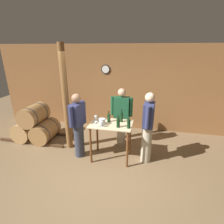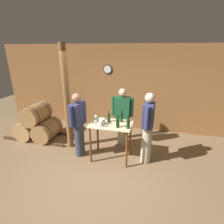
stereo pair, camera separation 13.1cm
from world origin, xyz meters
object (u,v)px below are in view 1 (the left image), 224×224
(wine_bottle_center, at_px, (121,117))
(person_visitor_with_scarf, at_px, (78,125))
(wine_glass_near_right, at_px, (101,123))
(wine_glass_near_left, at_px, (96,117))
(wine_bottle_right, at_px, (129,124))
(wine_bottle_left, at_px, (118,123))
(ice_bucket, at_px, (102,121))
(person_host, at_px, (121,116))
(wine_bottle_far_left, at_px, (109,118))
(wooden_post, at_px, (66,100))
(wine_glass_near_center, at_px, (96,123))
(person_visitor_bearded, at_px, (148,127))

(wine_bottle_center, height_order, person_visitor_with_scarf, person_visitor_with_scarf)
(wine_glass_near_right, bearing_deg, wine_glass_near_left, 130.88)
(wine_bottle_right, height_order, wine_glass_near_right, wine_bottle_right)
(wine_bottle_left, distance_m, wine_bottle_center, 0.32)
(wine_glass_near_right, distance_m, ice_bucket, 0.15)
(wine_bottle_left, distance_m, wine_bottle_right, 0.23)
(person_host, xyz_separation_m, person_visitor_with_scarf, (-0.92, -0.79, 0.00))
(wine_bottle_far_left, distance_m, person_host, 0.69)
(wine_bottle_left, height_order, ice_bucket, wine_bottle_left)
(wine_bottle_far_left, relative_size, person_host, 0.16)
(ice_bucket, xyz_separation_m, person_host, (0.32, 0.81, -0.15))
(wine_bottle_right, height_order, person_visitor_with_scarf, person_visitor_with_scarf)
(person_visitor_with_scarf, bearing_deg, wine_glass_near_right, -14.84)
(wooden_post, distance_m, person_visitor_with_scarf, 0.74)
(wine_bottle_right, relative_size, ice_bucket, 1.91)
(wine_bottle_left, xyz_separation_m, wine_glass_near_right, (-0.36, -0.06, -0.01))
(wooden_post, height_order, wine_bottle_center, wooden_post)
(ice_bucket, bearing_deg, wine_glass_near_left, 153.58)
(wine_glass_near_center, bearing_deg, person_host, 67.17)
(wine_glass_near_left, bearing_deg, person_host, 55.31)
(wine_bottle_far_left, xyz_separation_m, wine_glass_near_center, (-0.21, -0.34, -0.00))
(wine_bottle_left, height_order, wine_glass_near_center, wine_bottle_left)
(ice_bucket, bearing_deg, wine_bottle_left, -12.55)
(wooden_post, height_order, wine_bottle_far_left, wooden_post)
(wine_bottle_center, xyz_separation_m, ice_bucket, (-0.41, -0.23, -0.05))
(wine_bottle_left, height_order, person_visitor_with_scarf, person_visitor_with_scarf)
(wine_glass_near_left, bearing_deg, wine_bottle_center, 13.28)
(wine_glass_near_left, relative_size, wine_glass_near_right, 1.22)
(wine_bottle_center, bearing_deg, wine_bottle_far_left, -169.05)
(wine_glass_near_left, distance_m, person_host, 0.90)
(person_visitor_bearded, bearing_deg, person_visitor_with_scarf, -176.00)
(wine_glass_near_center, relative_size, person_visitor_bearded, 0.08)
(wine_glass_near_left, distance_m, person_visitor_with_scarf, 0.47)
(wine_glass_near_right, relative_size, person_visitor_bearded, 0.08)
(wine_bottle_center, relative_size, person_visitor_with_scarf, 0.19)
(person_host, height_order, person_visitor_with_scarf, person_visitor_with_scarf)
(wine_glass_near_right, height_order, person_visitor_bearded, person_visitor_bearded)
(wine_bottle_left, relative_size, wine_glass_near_left, 1.78)
(wooden_post, xyz_separation_m, wine_bottle_right, (1.65, -0.43, -0.31))
(wine_glass_near_right, bearing_deg, ice_bucket, 99.82)
(wine_bottle_right, bearing_deg, ice_bucket, 172.13)
(wine_bottle_center, distance_m, ice_bucket, 0.47)
(person_visitor_with_scarf, relative_size, person_visitor_bearded, 0.95)
(wine_glass_near_center, xyz_separation_m, person_visitor_with_scarf, (-0.51, 0.19, -0.18))
(wine_glass_near_center, relative_size, wine_glass_near_right, 1.03)
(wine_bottle_far_left, distance_m, ice_bucket, 0.21)
(wine_bottle_center, bearing_deg, person_visitor_with_scarf, -168.25)
(wine_glass_near_left, distance_m, ice_bucket, 0.21)
(wine_glass_near_center, relative_size, person_host, 0.08)
(wine_bottle_right, xyz_separation_m, person_host, (-0.30, 0.89, -0.19))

